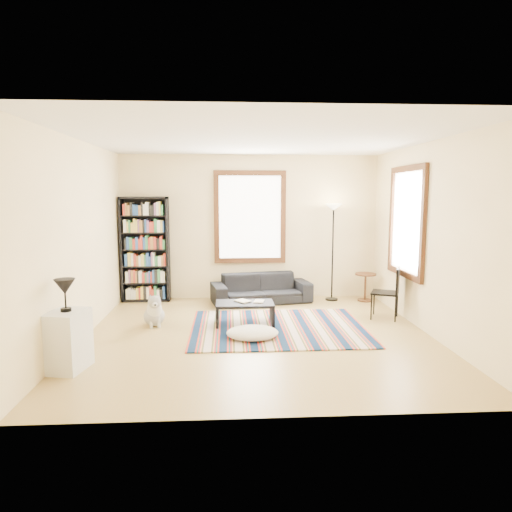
{
  "coord_description": "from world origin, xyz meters",
  "views": [
    {
      "loc": [
        -0.42,
        -6.43,
        2.03
      ],
      "look_at": [
        0.0,
        0.5,
        1.1
      ],
      "focal_mm": 32.0,
      "sensor_mm": 36.0,
      "label": 1
    }
  ],
  "objects": [
    {
      "name": "side_table",
      "position": [
        2.2,
        2.03,
        0.27
      ],
      "size": [
        0.51,
        0.51,
        0.54
      ],
      "primitive_type": "cylinder",
      "rotation": [
        0.0,
        0.0,
        0.32
      ],
      "color": "#482712",
      "rests_on": "floor"
    },
    {
      "name": "wall_back",
      "position": [
        0.0,
        2.55,
        1.4
      ],
      "size": [
        5.0,
        0.1,
        2.8
      ],
      "primitive_type": "cube",
      "color": "#FFE7AB",
      "rests_on": "floor"
    },
    {
      "name": "dog",
      "position": [
        -1.59,
        0.6,
        0.25
      ],
      "size": [
        0.47,
        0.58,
        0.51
      ],
      "primitive_type": null,
      "rotation": [
        0.0,
        0.0,
        0.23
      ],
      "color": "beige",
      "rests_on": "floor"
    },
    {
      "name": "folding_chair",
      "position": [
        2.15,
        0.79,
        0.43
      ],
      "size": [
        0.55,
        0.54,
        0.86
      ],
      "primitive_type": "cube",
      "rotation": [
        0.0,
        0.0,
        -0.43
      ],
      "color": "black",
      "rests_on": "floor"
    },
    {
      "name": "book_b",
      "position": [
        -0.02,
        0.59,
        0.37
      ],
      "size": [
        0.19,
        0.24,
        0.02
      ],
      "primitive_type": "imported",
      "rotation": [
        0.0,
        0.0,
        -0.21
      ],
      "color": "beige",
      "rests_on": "coffee_table"
    },
    {
      "name": "window_back",
      "position": [
        0.0,
        2.47,
        1.6
      ],
      "size": [
        1.2,
        0.06,
        1.6
      ],
      "primitive_type": "cube",
      "color": "white",
      "rests_on": "wall_back"
    },
    {
      "name": "white_cabinet",
      "position": [
        -2.3,
        -1.19,
        0.35
      ],
      "size": [
        0.47,
        0.57,
        0.7
      ],
      "primitive_type": "cube",
      "rotation": [
        0.0,
        0.0,
        -0.2
      ],
      "color": "silver",
      "rests_on": "floor"
    },
    {
      "name": "rug",
      "position": [
        0.33,
        0.32,
        0.01
      ],
      "size": [
        2.64,
        2.11,
        0.02
      ],
      "primitive_type": "cube",
      "color": "#0C203D",
      "rests_on": "floor"
    },
    {
      "name": "wall_left",
      "position": [
        -2.55,
        0.0,
        1.4
      ],
      "size": [
        0.1,
        5.0,
        2.8
      ],
      "primitive_type": "cube",
      "color": "#FFE7AB",
      "rests_on": "floor"
    },
    {
      "name": "ceiling",
      "position": [
        0.0,
        0.0,
        2.85
      ],
      "size": [
        5.0,
        5.0,
        0.1
      ],
      "primitive_type": "cube",
      "color": "white",
      "rests_on": "floor"
    },
    {
      "name": "wall_front",
      "position": [
        0.0,
        -2.55,
        1.4
      ],
      "size": [
        5.0,
        0.1,
        2.8
      ],
      "primitive_type": "cube",
      "color": "#FFE7AB",
      "rests_on": "floor"
    },
    {
      "name": "coffee_table",
      "position": [
        -0.17,
        0.54,
        0.18
      ],
      "size": [
        1.0,
        0.72,
        0.36
      ],
      "primitive_type": "cube",
      "rotation": [
        0.0,
        0.0,
        0.27
      ],
      "color": "black",
      "rests_on": "floor"
    },
    {
      "name": "floor",
      "position": [
        0.0,
        0.0,
        -0.05
      ],
      "size": [
        5.0,
        5.0,
        0.1
      ],
      "primitive_type": "cube",
      "color": "#A08449",
      "rests_on": "ground"
    },
    {
      "name": "window_right",
      "position": [
        2.47,
        0.8,
        1.6
      ],
      "size": [
        0.06,
        1.2,
        1.6
      ],
      "primitive_type": "cube",
      "color": "white",
      "rests_on": "wall_right"
    },
    {
      "name": "bookshelf",
      "position": [
        -2.01,
        2.32,
        1.0
      ],
      "size": [
        0.9,
        0.3,
        2.0
      ],
      "primitive_type": "cube",
      "color": "black",
      "rests_on": "floor"
    },
    {
      "name": "sofa",
      "position": [
        0.19,
        2.05,
        0.27
      ],
      "size": [
        1.07,
        1.96,
        0.54
      ],
      "primitive_type": "imported",
      "rotation": [
        0.0,
        0.0,
        0.19
      ],
      "color": "black",
      "rests_on": "floor"
    },
    {
      "name": "wall_right",
      "position": [
        2.55,
        0.0,
        1.4
      ],
      "size": [
        0.1,
        5.0,
        2.8
      ],
      "primitive_type": "cube",
      "color": "#FFE7AB",
      "rests_on": "floor"
    },
    {
      "name": "book_a",
      "position": [
        -0.27,
        0.54,
        0.37
      ],
      "size": [
        0.3,
        0.29,
        0.02
      ],
      "primitive_type": "imported",
      "rotation": [
        0.0,
        0.0,
        0.67
      ],
      "color": "beige",
      "rests_on": "coffee_table"
    },
    {
      "name": "floor_lamp",
      "position": [
        1.58,
        2.15,
        0.93
      ],
      "size": [
        0.33,
        0.33,
        1.86
      ],
      "primitive_type": null,
      "rotation": [
        0.0,
        0.0,
        0.09
      ],
      "color": "black",
      "rests_on": "floor"
    },
    {
      "name": "floor_cushion",
      "position": [
        -0.09,
        -0.18,
        0.09
      ],
      "size": [
        0.9,
        0.8,
        0.19
      ],
      "primitive_type": "ellipsoid",
      "rotation": [
        0.0,
        0.0,
        -0.39
      ],
      "color": "silver",
      "rests_on": "floor"
    },
    {
      "name": "table_lamp",
      "position": [
        -2.3,
        -1.19,
        0.89
      ],
      "size": [
        0.29,
        0.29,
        0.38
      ],
      "primitive_type": null,
      "rotation": [
        0.0,
        0.0,
        0.21
      ],
      "color": "black",
      "rests_on": "white_cabinet"
    }
  ]
}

